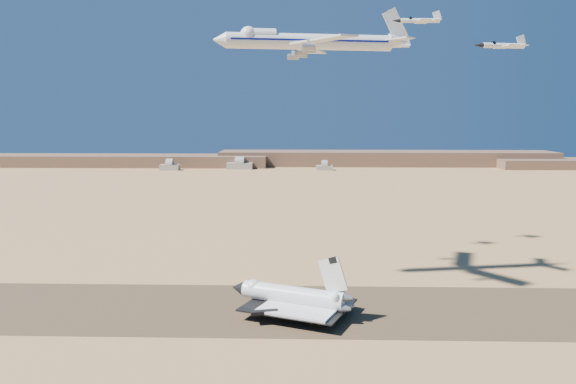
{
  "coord_description": "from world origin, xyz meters",
  "views": [
    {
      "loc": [
        16.94,
        -176.31,
        62.54
      ],
      "look_at": [
        11.43,
        8.0,
        37.5
      ],
      "focal_mm": 35.0,
      "sensor_mm": 36.0,
      "label": 1
    }
  ],
  "objects_px": {
    "carrier_747": "(304,42)",
    "chase_jet_c": "(339,45)",
    "crew_a": "(311,323)",
    "crew_b": "(313,318)",
    "shuttle": "(292,298)",
    "crew_c": "(319,324)",
    "chase_jet_b": "(502,45)",
    "chase_jet_a": "(419,20)",
    "chase_jet_d": "(396,46)"
  },
  "relations": [
    {
      "from": "carrier_747",
      "to": "chase_jet_c",
      "type": "bearing_deg",
      "value": 61.34
    },
    {
      "from": "shuttle",
      "to": "crew_a",
      "type": "bearing_deg",
      "value": -36.94
    },
    {
      "from": "crew_a",
      "to": "chase_jet_c",
      "type": "distance_m",
      "value": 130.5
    },
    {
      "from": "chase_jet_a",
      "to": "chase_jet_c",
      "type": "xyz_separation_m",
      "value": [
        -17.78,
        86.51,
        3.89
      ]
    },
    {
      "from": "crew_c",
      "to": "chase_jet_b",
      "type": "distance_m",
      "value": 92.48
    },
    {
      "from": "chase_jet_a",
      "to": "chase_jet_c",
      "type": "relative_size",
      "value": 1.02
    },
    {
      "from": "crew_b",
      "to": "crew_c",
      "type": "relative_size",
      "value": 0.93
    },
    {
      "from": "shuttle",
      "to": "crew_b",
      "type": "relative_size",
      "value": 24.41
    },
    {
      "from": "crew_c",
      "to": "carrier_747",
      "type": "bearing_deg",
      "value": -68.45
    },
    {
      "from": "shuttle",
      "to": "carrier_747",
      "type": "bearing_deg",
      "value": 106.36
    },
    {
      "from": "carrier_747",
      "to": "crew_a",
      "type": "distance_m",
      "value": 99.38
    },
    {
      "from": "crew_c",
      "to": "chase_jet_a",
      "type": "height_order",
      "value": "chase_jet_a"
    },
    {
      "from": "crew_a",
      "to": "chase_jet_c",
      "type": "relative_size",
      "value": 0.12
    },
    {
      "from": "crew_b",
      "to": "chase_jet_d",
      "type": "bearing_deg",
      "value": -51.91
    },
    {
      "from": "crew_a",
      "to": "shuttle",
      "type": "bearing_deg",
      "value": 40.28
    },
    {
      "from": "chase_jet_a",
      "to": "chase_jet_c",
      "type": "height_order",
      "value": "chase_jet_c"
    },
    {
      "from": "carrier_747",
      "to": "chase_jet_d",
      "type": "xyz_separation_m",
      "value": [
        42.73,
        61.49,
        5.73
      ]
    },
    {
      "from": "chase_jet_b",
      "to": "chase_jet_c",
      "type": "height_order",
      "value": "chase_jet_c"
    },
    {
      "from": "shuttle",
      "to": "crew_c",
      "type": "distance_m",
      "value": 14.16
    },
    {
      "from": "crew_a",
      "to": "crew_c",
      "type": "distance_m",
      "value": 2.32
    },
    {
      "from": "shuttle",
      "to": "carrier_747",
      "type": "xyz_separation_m",
      "value": [
        3.49,
        35.69,
        83.61
      ]
    },
    {
      "from": "chase_jet_a",
      "to": "shuttle",
      "type": "bearing_deg",
      "value": 170.31
    },
    {
      "from": "crew_b",
      "to": "chase_jet_b",
      "type": "xyz_separation_m",
      "value": [
        47.43,
        -18.02,
        79.39
      ]
    },
    {
      "from": "shuttle",
      "to": "chase_jet_d",
      "type": "xyz_separation_m",
      "value": [
        46.22,
        97.19,
        89.34
      ]
    },
    {
      "from": "crew_b",
      "to": "crew_c",
      "type": "bearing_deg",
      "value": 169.16
    },
    {
      "from": "crew_a",
      "to": "chase_jet_a",
      "type": "bearing_deg",
      "value": -72.11
    },
    {
      "from": "crew_a",
      "to": "chase_jet_d",
      "type": "bearing_deg",
      "value": -11.36
    },
    {
      "from": "chase_jet_a",
      "to": "crew_b",
      "type": "bearing_deg",
      "value": 179.36
    },
    {
      "from": "shuttle",
      "to": "carrier_747",
      "type": "distance_m",
      "value": 90.98
    },
    {
      "from": "crew_a",
      "to": "chase_jet_a",
      "type": "relative_size",
      "value": 0.12
    },
    {
      "from": "carrier_747",
      "to": "chase_jet_b",
      "type": "xyz_separation_m",
      "value": [
        50.53,
        -59.43,
        -8.79
      ]
    },
    {
      "from": "crew_a",
      "to": "crew_b",
      "type": "relative_size",
      "value": 0.99
    },
    {
      "from": "shuttle",
      "to": "chase_jet_d",
      "type": "distance_m",
      "value": 139.87
    },
    {
      "from": "crew_b",
      "to": "carrier_747",
      "type": "bearing_deg",
      "value": -26.56
    },
    {
      "from": "shuttle",
      "to": "chase_jet_c",
      "type": "height_order",
      "value": "chase_jet_c"
    },
    {
      "from": "crew_b",
      "to": "chase_jet_d",
      "type": "distance_m",
      "value": 144.83
    },
    {
      "from": "crew_c",
      "to": "shuttle",
      "type": "bearing_deg",
      "value": -36.03
    },
    {
      "from": "chase_jet_d",
      "to": "shuttle",
      "type": "bearing_deg",
      "value": -117.01
    },
    {
      "from": "carrier_747",
      "to": "chase_jet_c",
      "type": "height_order",
      "value": "carrier_747"
    },
    {
      "from": "crew_c",
      "to": "chase_jet_b",
      "type": "height_order",
      "value": "chase_jet_b"
    },
    {
      "from": "crew_b",
      "to": "chase_jet_a",
      "type": "xyz_separation_m",
      "value": [
        29.73,
        0.31,
        88.65
      ]
    },
    {
      "from": "shuttle",
      "to": "crew_b",
      "type": "distance_m",
      "value": 9.85
    },
    {
      "from": "crew_a",
      "to": "chase_jet_a",
      "type": "distance_m",
      "value": 93.79
    },
    {
      "from": "chase_jet_b",
      "to": "carrier_747",
      "type": "bearing_deg",
      "value": 118.55
    },
    {
      "from": "crew_a",
      "to": "crew_c",
      "type": "xyz_separation_m",
      "value": [
        2.27,
        -0.47,
        0.07
      ]
    },
    {
      "from": "chase_jet_a",
      "to": "carrier_747",
      "type": "bearing_deg",
      "value": 127.4
    },
    {
      "from": "shuttle",
      "to": "carrier_747",
      "type": "height_order",
      "value": "carrier_747"
    },
    {
      "from": "crew_b",
      "to": "chase_jet_c",
      "type": "xyz_separation_m",
      "value": [
        11.95,
        86.81,
        92.54
      ]
    },
    {
      "from": "chase_jet_a",
      "to": "chase_jet_d",
      "type": "height_order",
      "value": "chase_jet_d"
    },
    {
      "from": "shuttle",
      "to": "carrier_747",
      "type": "relative_size",
      "value": 0.58
    }
  ]
}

